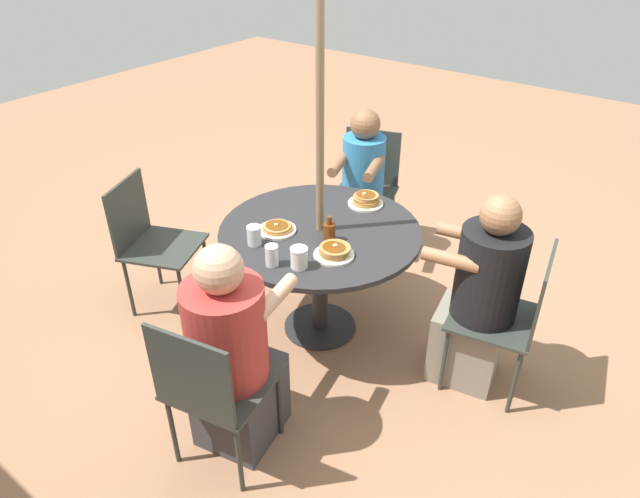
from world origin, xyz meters
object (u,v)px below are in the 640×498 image
drinking_glass_a (254,235)px  diner_south (362,191)px  patio_chair_south (367,183)px  pancake_plate_c (366,200)px  diner_east (479,301)px  pancake_plate_a (334,252)px  pancake_plate_b (277,228)px  patio_table (320,245)px  coffee_cup (299,258)px  syrup_bottle (329,231)px  patio_chair_north (211,385)px  patio_chair_west (150,237)px  patio_chair_east (512,313)px  drinking_glass_b (272,255)px  diner_north (233,358)px

drinking_glass_a → diner_south: bearing=-85.1°
patio_chair_south → pancake_plate_c: bearing=103.1°
diner_east → pancake_plate_a: 0.81m
pancake_plate_b → patio_table: bearing=-138.2°
pancake_plate_b → coffee_cup: (-0.33, 0.21, 0.04)m
patio_table → pancake_plate_b: (0.18, 0.16, 0.12)m
patio_table → syrup_bottle: bearing=149.1°
patio_chair_north → diner_east: diner_east is taller
patio_chair_west → pancake_plate_a: patio_chair_west is taller
syrup_bottle → patio_chair_west: bearing=17.7°
patio_chair_east → pancake_plate_b: 1.35m
patio_chair_west → drinking_glass_b: bearing=66.7°
drinking_glass_a → diner_north: bearing=122.8°
patio_chair_north → diner_north: (0.03, -0.17, 0.01)m
diner_east → patio_chair_north: bearing=140.0°
patio_chair_north → pancake_plate_b: patio_chair_north is taller
pancake_plate_c → patio_table: bearing=83.7°
patio_chair_south → drinking_glass_a: (-0.16, 1.40, 0.27)m
diner_north → patio_chair_west: size_ratio=1.31×
diner_north → pancake_plate_a: (-0.05, -0.74, 0.23)m
patio_table → patio_chair_west: size_ratio=1.32×
patio_chair_north → patio_chair_west: size_ratio=1.00×
diner_north → diner_south: bearing=93.6°
diner_north → coffee_cup: (0.04, -0.55, 0.26)m
patio_chair_east → patio_chair_south: 1.67m
patio_chair_south → drinking_glass_a: bearing=78.2°
pancake_plate_b → pancake_plate_a: bearing=177.7°
patio_table → diner_south: 0.94m
diner_south → drinking_glass_a: size_ratio=10.21×
patio_chair_east → diner_north: bearing=130.3°
patio_table → patio_chair_east: (-1.09, -0.21, -0.11)m
syrup_bottle → coffee_cup: syrup_bottle is taller
patio_chair_north → pancake_plate_b: 1.04m
patio_chair_east → coffee_cup: size_ratio=7.79×
patio_chair_north → drinking_glass_b: (0.19, -0.65, 0.27)m
diner_south → coffee_cup: (-0.44, 1.26, 0.26)m
patio_chair_west → syrup_bottle: (-1.14, -0.36, 0.27)m
patio_table → pancake_plate_c: size_ratio=5.33×
pancake_plate_c → syrup_bottle: (-0.07, 0.48, 0.03)m
diner_south → drinking_glass_b: diner_south is taller
drinking_glass_a → patio_chair_south: bearing=-83.5°
diner_north → patio_table: bearing=90.0°
pancake_plate_b → pancake_plate_c: (-0.23, -0.57, 0.01)m
patio_chair_west → drinking_glass_b: (-1.04, 0.01, 0.27)m
patio_chair_north → pancake_plate_c: (0.17, -1.50, 0.25)m
patio_chair_north → diner_east: size_ratio=0.76×
patio_table → drinking_glass_b: 0.47m
patio_chair_west → diner_south: bearing=128.3°
pancake_plate_c → drinking_glass_b: size_ratio=1.90×
diner_north → drinking_glass_b: bearing=97.3°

